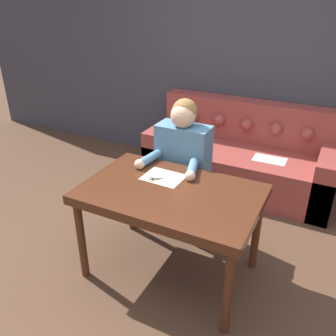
% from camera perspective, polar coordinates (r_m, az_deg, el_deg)
% --- Properties ---
extents(ground_plane, '(16.00, 16.00, 0.00)m').
position_cam_1_polar(ground_plane, '(2.94, 0.07, -15.75)').
color(ground_plane, '#4C3323').
extents(wall_back, '(8.00, 0.06, 2.60)m').
position_cam_1_polar(wall_back, '(4.13, 13.37, 16.44)').
color(wall_back, '#383842').
rests_on(wall_back, ground_plane).
extents(dining_table, '(1.25, 0.80, 0.73)m').
position_cam_1_polar(dining_table, '(2.53, 0.40, -5.09)').
color(dining_table, '#472314').
rests_on(dining_table, ground_plane).
extents(couch, '(1.98, 0.84, 0.91)m').
position_cam_1_polar(couch, '(4.01, 11.55, 1.57)').
color(couch, brown).
rests_on(couch, ground_plane).
extents(person, '(0.51, 0.56, 1.22)m').
position_cam_1_polar(person, '(3.04, 2.36, 0.12)').
color(person, '#33281E').
rests_on(person, ground_plane).
extents(pattern_paper_main, '(0.31, 0.24, 0.00)m').
position_cam_1_polar(pattern_paper_main, '(2.65, -0.74, -1.51)').
color(pattern_paper_main, beige).
rests_on(pattern_paper_main, dining_table).
extents(scissors, '(0.21, 0.17, 0.01)m').
position_cam_1_polar(scissors, '(2.62, -1.62, -1.80)').
color(scissors, silver).
rests_on(scissors, dining_table).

